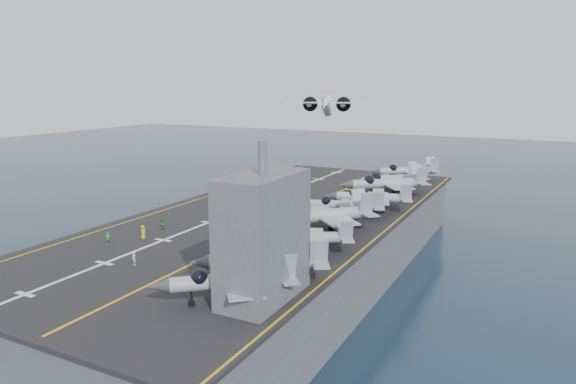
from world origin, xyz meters
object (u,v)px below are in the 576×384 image
at_px(fighter_jet_0, 233,279).
at_px(transport_plane, 326,108).
at_px(tow_cart_a, 225,242).
at_px(island_superstructure, 263,222).

bearing_deg(fighter_jet_0, transport_plane, 107.99).
bearing_deg(tow_cart_a, transport_plane, 103.85).
bearing_deg(transport_plane, island_superstructure, -70.39).
relative_size(island_superstructure, tow_cart_a, 6.81).
xyz_separation_m(island_superstructure, fighter_jet_0, (-1.97, -2.33, -5.12)).
distance_m(tow_cart_a, transport_plane, 77.83).
distance_m(island_superstructure, transport_plane, 91.53).
bearing_deg(island_superstructure, tow_cart_a, 136.71).
height_order(fighter_jet_0, transport_plane, transport_plane).
bearing_deg(transport_plane, fighter_jet_0, -72.01).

